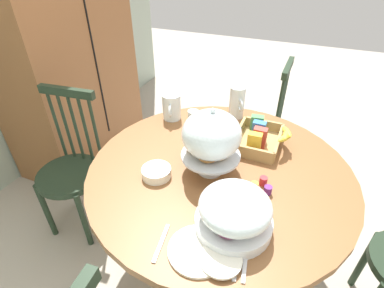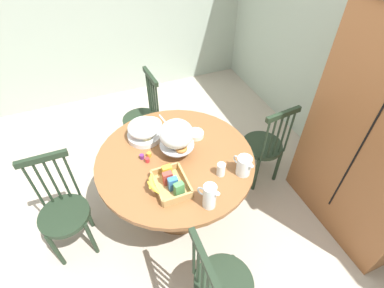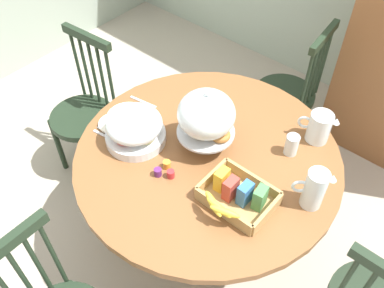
# 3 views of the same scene
# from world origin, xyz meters

# --- Properties ---
(ground_plane) EXTENTS (10.00, 10.00, 0.00)m
(ground_plane) POSITION_xyz_m (0.00, 0.00, 0.00)
(ground_plane) COLOR #A89E8E
(wall_back) EXTENTS (4.80, 0.06, 2.60)m
(wall_back) POSITION_xyz_m (0.00, 1.83, 1.30)
(wall_back) COLOR #9EAD9E
(wall_back) RESTS_ON ground_plane
(dining_table) EXTENTS (1.30, 1.30, 0.74)m
(dining_table) POSITION_xyz_m (-0.11, 0.01, 0.55)
(dining_table) COLOR brown
(dining_table) RESTS_ON ground_plane
(windsor_chair_near_window) EXTENTS (0.40, 0.40, 0.97)m
(windsor_chair_near_window) POSITION_xyz_m (0.84, -0.03, 0.45)
(windsor_chair_near_window) COLOR #1E2D1E
(windsor_chair_near_window) RESTS_ON ground_plane
(windsor_chair_by_cabinet) EXTENTS (0.40, 0.40, 0.97)m
(windsor_chair_by_cabinet) POSITION_xyz_m (-0.19, 0.95, 0.45)
(windsor_chair_by_cabinet) COLOR #1E2D1E
(windsor_chair_by_cabinet) RESTS_ON ground_plane
(windsor_chair_facing_door) EXTENTS (0.40, 0.40, 0.97)m
(windsor_chair_facing_door) POSITION_xyz_m (-1.06, -0.04, 0.45)
(windsor_chair_facing_door) COLOR #1E2D1E
(windsor_chair_facing_door) RESTS_ON ground_plane
(windsor_chair_far_side) EXTENTS (0.40, 0.40, 0.97)m
(windsor_chair_far_side) POSITION_xyz_m (-0.13, -0.94, 0.45)
(windsor_chair_far_side) COLOR #1E2D1E
(windsor_chair_far_side) RESTS_ON ground_plane
(pastry_stand_with_dome) EXTENTS (0.28, 0.28, 0.34)m
(pastry_stand_with_dome) POSITION_xyz_m (-0.16, 0.04, 0.94)
(pastry_stand_with_dome) COLOR silver
(pastry_stand_with_dome) RESTS_ON dining_table
(fruit_platter_covered) EXTENTS (0.30, 0.30, 0.18)m
(fruit_platter_covered) POSITION_xyz_m (-0.44, -0.15, 0.83)
(fruit_platter_covered) COLOR silver
(fruit_platter_covered) RESTS_ON dining_table
(orange_juice_pitcher) EXTENTS (0.16, 0.12, 0.20)m
(orange_juice_pitcher) POSITION_xyz_m (0.41, 0.07, 0.83)
(orange_juice_pitcher) COLOR silver
(orange_juice_pitcher) RESTS_ON dining_table
(milk_pitcher) EXTENTS (0.19, 0.11, 0.16)m
(milk_pitcher) POSITION_xyz_m (0.24, 0.44, 0.81)
(milk_pitcher) COLOR silver
(milk_pitcher) RESTS_ON dining_table
(cereal_basket) EXTENTS (0.32, 0.30, 0.12)m
(cereal_basket) POSITION_xyz_m (0.16, -0.13, 0.79)
(cereal_basket) COLOR tan
(cereal_basket) RESTS_ON dining_table
(china_plate_large) EXTENTS (0.22, 0.22, 0.01)m
(china_plate_large) POSITION_xyz_m (-0.60, -0.07, 0.75)
(china_plate_large) COLOR white
(china_plate_large) RESTS_ON dining_table
(china_plate_small) EXTENTS (0.15, 0.15, 0.01)m
(china_plate_small) POSITION_xyz_m (-0.61, -0.16, 0.76)
(china_plate_small) COLOR white
(china_plate_small) RESTS_ON china_plate_large
(cereal_bowl) EXTENTS (0.14, 0.14, 0.04)m
(cereal_bowl) POSITION_xyz_m (-0.29, 0.26, 0.76)
(cereal_bowl) COLOR white
(cereal_bowl) RESTS_ON dining_table
(drinking_glass) EXTENTS (0.06, 0.06, 0.11)m
(drinking_glass) POSITION_xyz_m (0.19, 0.27, 0.80)
(drinking_glass) COLOR silver
(drinking_glass) RESTS_ON dining_table
(jam_jar_strawberry) EXTENTS (0.04, 0.04, 0.04)m
(jam_jar_strawberry) POSITION_xyz_m (-0.15, -0.21, 0.76)
(jam_jar_strawberry) COLOR #B7282D
(jam_jar_strawberry) RESTS_ON dining_table
(jam_jar_apricot) EXTENTS (0.04, 0.04, 0.04)m
(jam_jar_apricot) POSITION_xyz_m (-0.20, -0.18, 0.76)
(jam_jar_apricot) COLOR orange
(jam_jar_apricot) RESTS_ON dining_table
(jam_jar_grape) EXTENTS (0.04, 0.04, 0.04)m
(jam_jar_grape) POSITION_xyz_m (-0.20, -0.24, 0.76)
(jam_jar_grape) COLOR #5B2366
(jam_jar_grape) RESTS_ON dining_table
(table_knife) EXTENTS (0.17, 0.04, 0.01)m
(table_knife) POSITION_xyz_m (-0.57, -0.21, 0.74)
(table_knife) COLOR silver
(table_knife) RESTS_ON dining_table
(dinner_fork) EXTENTS (0.17, 0.04, 0.01)m
(dinner_fork) POSITION_xyz_m (-0.57, -0.24, 0.74)
(dinner_fork) COLOR silver
(dinner_fork) RESTS_ON dining_table
(soup_spoon) EXTENTS (0.17, 0.04, 0.01)m
(soup_spoon) POSITION_xyz_m (-0.62, 0.07, 0.74)
(soup_spoon) COLOR silver
(soup_spoon) RESTS_ON dining_table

